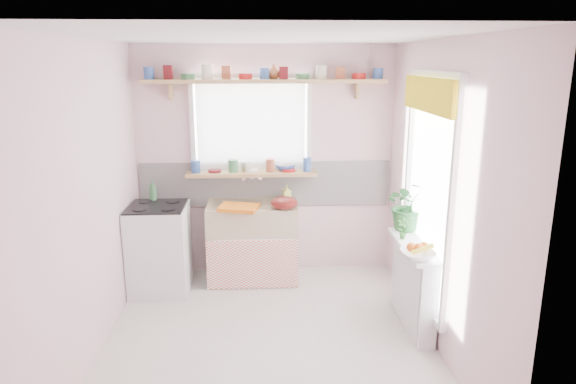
{
  "coord_description": "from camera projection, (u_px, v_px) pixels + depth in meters",
  "views": [
    {
      "loc": [
        -0.03,
        -3.96,
        2.33
      ],
      "look_at": [
        0.2,
        0.55,
        1.17
      ],
      "focal_mm": 32.0,
      "sensor_mm": 36.0,
      "label": 1
    }
  ],
  "objects": [
    {
      "name": "soap_bottle_sink",
      "position": [
        287.0,
        193.0,
        5.56
      ],
      "size": [
        0.1,
        0.1,
        0.18
      ],
      "primitive_type": "imported",
      "rotation": [
        0.0,
        0.0,
        0.28
      ],
      "color": "#DBDD62",
      "rests_on": "sink_unit"
    },
    {
      "name": "sill_bowl",
      "position": [
        285.0,
        167.0,
        5.61
      ],
      "size": [
        0.23,
        0.23,
        0.06
      ],
      "primitive_type": "imported",
      "rotation": [
        0.0,
        0.0,
        0.13
      ],
      "color": "#3554AE",
      "rests_on": "windowsill"
    },
    {
      "name": "jade_plant",
      "position": [
        409.0,
        205.0,
        4.8
      ],
      "size": [
        0.45,
        0.4,
        0.48
      ],
      "primitive_type": "imported",
      "rotation": [
        0.0,
        0.0,
        0.05
      ],
      "color": "#245B29",
      "rests_on": "radiator_ledge"
    },
    {
      "name": "shelf_vase",
      "position": [
        274.0,
        72.0,
        5.34
      ],
      "size": [
        0.17,
        0.17,
        0.15
      ],
      "primitive_type": "imported",
      "rotation": [
        0.0,
        0.0,
        0.22
      ],
      "color": "#A15A31",
      "rests_on": "pine_shelf"
    },
    {
      "name": "sill_crockery",
      "position": [
        250.0,
        167.0,
        5.53
      ],
      "size": [
        1.35,
        0.11,
        0.12
      ],
      "color": "#3359A5",
      "rests_on": "windowsill"
    },
    {
      "name": "cooker",
      "position": [
        159.0,
        248.0,
        5.26
      ],
      "size": [
        0.58,
        0.58,
        0.93
      ],
      "color": "white",
      "rests_on": "ground"
    },
    {
      "name": "sink_unit",
      "position": [
        253.0,
        241.0,
        5.54
      ],
      "size": [
        0.95,
        0.65,
        1.11
      ],
      "color": "white",
      "rests_on": "ground"
    },
    {
      "name": "shelf_crockery",
      "position": [
        263.0,
        74.0,
        5.28
      ],
      "size": [
        2.47,
        0.11,
        0.12
      ],
      "color": "#3359A5",
      "rests_on": "pine_shelf"
    },
    {
      "name": "dish_tray",
      "position": [
        239.0,
        208.0,
        5.24
      ],
      "size": [
        0.44,
        0.37,
        0.04
      ],
      "primitive_type": "cube",
      "rotation": [
        0.0,
        0.0,
        -0.23
      ],
      "color": "orange",
      "rests_on": "sink_unit"
    },
    {
      "name": "colander",
      "position": [
        284.0,
        203.0,
        5.25
      ],
      "size": [
        0.29,
        0.29,
        0.13
      ],
      "primitive_type": "ellipsoid",
      "rotation": [
        0.0,
        0.0,
        0.04
      ],
      "color": "#5E1310",
      "rests_on": "sink_unit"
    },
    {
      "name": "room",
      "position": [
        335.0,
        163.0,
        4.93
      ],
      "size": [
        3.2,
        3.2,
        3.2
      ],
      "color": "silver",
      "rests_on": "ground"
    },
    {
      "name": "sill_cup",
      "position": [
        247.0,
        166.0,
        5.59
      ],
      "size": [
        0.15,
        0.15,
        0.1
      ],
      "primitive_type": "imported",
      "rotation": [
        0.0,
        0.0,
        -0.14
      ],
      "color": "beige",
      "rests_on": "windowsill"
    },
    {
      "name": "radiator_ledge",
      "position": [
        413.0,
        284.0,
        4.57
      ],
      "size": [
        0.22,
        0.95,
        0.78
      ],
      "color": "white",
      "rests_on": "ground"
    },
    {
      "name": "pine_shelf",
      "position": [
        265.0,
        81.0,
        5.3
      ],
      "size": [
        2.52,
        0.24,
        0.04
      ],
      "primitive_type": "cube",
      "color": "tan",
      "rests_on": "room"
    },
    {
      "name": "windowsill",
      "position": [
        252.0,
        174.0,
        5.55
      ],
      "size": [
        1.4,
        0.22,
        0.04
      ],
      "primitive_type": "cube",
      "color": "tan",
      "rests_on": "room"
    },
    {
      "name": "fruit_bowl",
      "position": [
        418.0,
        255.0,
        4.13
      ],
      "size": [
        0.29,
        0.29,
        0.07
      ],
      "primitive_type": "imported",
      "rotation": [
        0.0,
        0.0,
        0.06
      ],
      "color": "white",
      "rests_on": "radiator_ledge"
    },
    {
      "name": "fruit",
      "position": [
        419.0,
        248.0,
        4.13
      ],
      "size": [
        0.2,
        0.14,
        0.1
      ],
      "color": "#DA5A12",
      "rests_on": "fruit_bowl"
    },
    {
      "name": "cooker_bottle",
      "position": [
        153.0,
        190.0,
        5.32
      ],
      "size": [
        0.1,
        0.1,
        0.21
      ],
      "primitive_type": "imported",
      "rotation": [
        0.0,
        0.0,
        0.19
      ],
      "color": "#3B7745",
      "rests_on": "cooker"
    },
    {
      "name": "herb_pot",
      "position": [
        403.0,
        229.0,
        4.58
      ],
      "size": [
        0.12,
        0.1,
        0.19
      ],
      "primitive_type": "imported",
      "rotation": [
        0.0,
        0.0,
        -0.4
      ],
      "color": "#2F6729",
      "rests_on": "radiator_ledge"
    }
  ]
}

